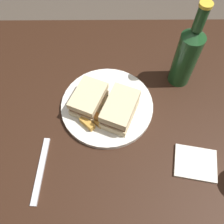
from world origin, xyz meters
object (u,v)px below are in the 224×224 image
Objects in this scene: plate at (107,106)px; sandwich_half_left at (89,99)px; sandwich_half_right at (120,110)px; cider_bottle at (187,55)px; napkin at (195,163)px; fork at (41,170)px.

sandwich_half_left is at bearing 179.30° from plate.
cider_bottle is (0.19, 0.14, 0.06)m from sandwich_half_right.
sandwich_half_left is 0.10m from sandwich_half_right.
fork is at bearing -177.79° from napkin.
sandwich_half_left is at bearing -159.49° from cider_bottle.
sandwich_half_right reaches higher than plate.
sandwich_half_left is 1.21× the size of napkin.
sandwich_half_left is 0.48× the size of cider_bottle.
plate is 0.06m from sandwich_half_left.
cider_bottle is at bearing 36.58° from sandwich_half_right.
napkin is at bearing -31.78° from sandwich_half_left.
cider_bottle is 0.52m from fork.
fork is (-0.40, -0.30, -0.11)m from cider_bottle.
napkin is (0.20, -0.14, -0.04)m from sandwich_half_right.
sandwich_half_right is 0.27m from fork.
napkin is 0.41m from fork.
sandwich_half_left is at bearing 148.22° from napkin.
cider_bottle reaches higher than napkin.
fork is (-0.12, -0.19, -0.04)m from sandwich_half_left.
plate is at bearing -0.70° from sandwich_half_left.
sandwich_half_right is at bearing -143.42° from cider_bottle.
sandwich_half_left is 0.23m from fork.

